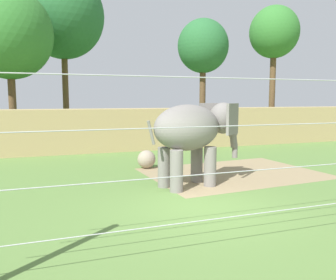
# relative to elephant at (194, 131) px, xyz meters

# --- Properties ---
(ground_plane) EXTENTS (120.00, 120.00, 0.00)m
(ground_plane) POSITION_rel_elephant_xyz_m (-0.70, -2.33, -1.81)
(ground_plane) COLOR #5B7F3D
(dirt_patch) EXTENTS (6.83, 5.18, 0.01)m
(dirt_patch) POSITION_rel_elephant_xyz_m (2.21, 1.23, -1.81)
(dirt_patch) COLOR #937F5B
(dirt_patch) RESTS_ON ground
(embankment_wall) EXTENTS (36.00, 1.80, 2.32)m
(embankment_wall) POSITION_rel_elephant_xyz_m (-0.70, 8.81, -0.65)
(embankment_wall) COLOR tan
(embankment_wall) RESTS_ON ground
(elephant) EXTENTS (3.63, 1.91, 2.73)m
(elephant) POSITION_rel_elephant_xyz_m (0.00, 0.00, 0.00)
(elephant) COLOR gray
(elephant) RESTS_ON ground
(enrichment_ball) EXTENTS (0.75, 0.75, 0.75)m
(enrichment_ball) POSITION_rel_elephant_xyz_m (-0.69, 3.28, -1.44)
(enrichment_ball) COLOR gray
(enrichment_ball) RESTS_ON ground
(cable_fence) EXTENTS (10.66, 0.18, 3.36)m
(cable_fence) POSITION_rel_elephant_xyz_m (-0.70, -4.66, -0.12)
(cable_fence) COLOR brown
(cable_fence) RESTS_ON ground
(tree_left_of_centre) EXTENTS (5.09, 5.09, 9.38)m
(tree_left_of_centre) POSITION_rel_elephant_xyz_m (-6.43, 12.62, 4.86)
(tree_left_of_centre) COLOR brown
(tree_left_of_centre) RESTS_ON ground
(tree_behind_wall) EXTENTS (5.88, 5.88, 11.94)m
(tree_behind_wall) POSITION_rel_elephant_xyz_m (-3.11, 16.50, 7.01)
(tree_behind_wall) COLOR brown
(tree_behind_wall) RESTS_ON ground
(tree_right_of_centre) EXTENTS (3.65, 3.65, 9.73)m
(tree_right_of_centre) POSITION_rel_elephant_xyz_m (11.69, 11.90, 5.89)
(tree_right_of_centre) COLOR brown
(tree_right_of_centre) RESTS_ON ground
(tree_far_right) EXTENTS (3.67, 3.67, 8.60)m
(tree_far_right) POSITION_rel_elephant_xyz_m (6.33, 12.85, 4.78)
(tree_far_right) COLOR brown
(tree_far_right) RESTS_ON ground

